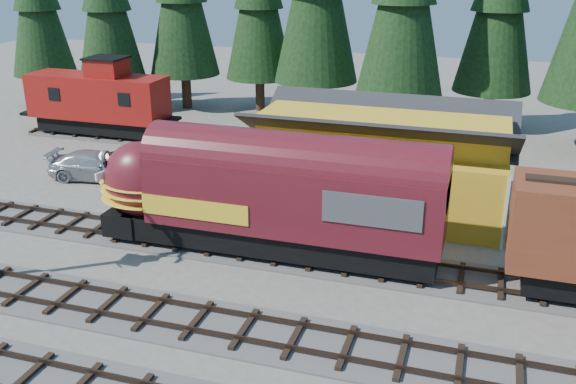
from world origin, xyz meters
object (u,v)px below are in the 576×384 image
(locomotive, at_px, (257,200))
(caboose, at_px, (99,100))
(pickup_truck_b, at_px, (97,166))
(depot, at_px, (381,153))
(pickup_truck_a, at_px, (148,169))

(locomotive, bearing_deg, caboose, 140.18)
(caboose, relative_size, pickup_truck_b, 1.79)
(depot, xyz_separation_m, locomotive, (-4.10, -6.50, -0.51))
(caboose, height_order, pickup_truck_a, caboose)
(caboose, xyz_separation_m, pickup_truck_b, (4.82, -7.95, -1.74))
(locomotive, xyz_separation_m, pickup_truck_a, (-8.68, 6.06, -1.50))
(depot, distance_m, pickup_truck_a, 12.95)
(depot, height_order, locomotive, depot)
(depot, distance_m, caboose, 22.20)
(depot, xyz_separation_m, pickup_truck_a, (-12.78, -0.44, -2.01))
(pickup_truck_a, bearing_deg, depot, -61.55)
(depot, relative_size, pickup_truck_b, 2.35)
(depot, xyz_separation_m, pickup_truck_b, (-16.07, -0.45, -2.17))
(locomotive, height_order, pickup_truck_b, locomotive)
(depot, relative_size, caboose, 1.31)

